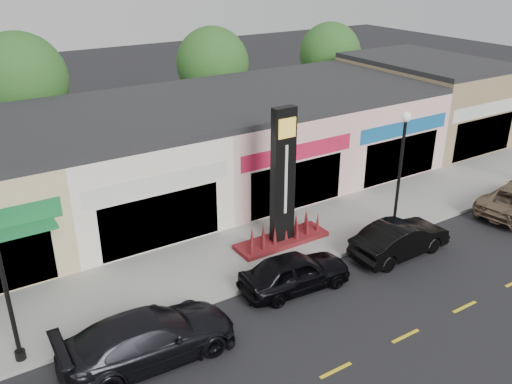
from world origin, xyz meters
The scene contains 16 objects.
ground centered at (0.00, 0.00, 0.00)m, with size 120.00×120.00×0.00m, color black.
sidewalk centered at (0.00, 4.35, 0.07)m, with size 52.00×4.30×0.15m, color gray.
curb centered at (0.00, 2.10, 0.07)m, with size 52.00×0.20×0.15m, color gray.
shop_cream centered at (-1.50, 11.47, 2.40)m, with size 7.00×10.01×4.80m.
shop_pink_w centered at (5.50, 11.47, 2.40)m, with size 7.00×10.01×4.80m.
shop_pink_e centered at (12.50, 11.47, 2.40)m, with size 7.00×10.01×4.80m.
shop_tan centered at (19.50, 11.48, 2.65)m, with size 7.00×10.01×5.30m.
tree_rear_west centered at (-4.00, 19.50, 5.22)m, with size 5.20×5.20×7.83m.
tree_rear_mid centered at (8.00, 19.50, 4.88)m, with size 4.80×4.80×7.29m.
tree_rear_east centered at (18.00, 19.50, 4.63)m, with size 4.60×4.60×6.94m.
lamp_west_near centered at (-8.00, 2.50, 3.48)m, with size 0.44×0.44×5.47m.
lamp_east_near centered at (8.00, 2.50, 3.48)m, with size 0.44×0.44×5.47m.
pylon_sign centered at (3.00, 4.20, 2.27)m, with size 4.20×1.30×6.00m.
car_dark_sedan centered at (-4.54, 0.54, 0.80)m, with size 5.54×2.25×1.61m, color black.
car_black_sedan centered at (1.54, 1.24, 0.73)m, with size 4.31×1.73×1.47m, color black.
car_black_conv centered at (6.71, 0.91, 0.75)m, with size 4.54×1.58×1.50m, color black.
Camera 1 is at (-8.93, -12.54, 11.68)m, focal length 38.00 mm.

